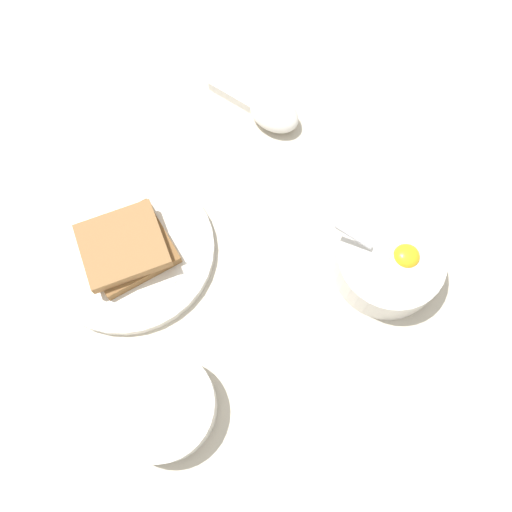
{
  "coord_description": "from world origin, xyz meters",
  "views": [
    {
      "loc": [
        -0.24,
        0.05,
        0.62
      ],
      "look_at": [
        -0.03,
        -0.05,
        0.02
      ],
      "focal_mm": 35.0,
      "sensor_mm": 36.0,
      "label": 1
    }
  ],
  "objects_px": {
    "toast_plate": "(129,250)",
    "congee_bowl": "(162,406)",
    "egg_bowl": "(389,263)",
    "soup_spoon": "(269,111)",
    "toast_sandwich": "(126,247)"
  },
  "relations": [
    {
      "from": "toast_plate",
      "to": "congee_bowl",
      "type": "height_order",
      "value": "congee_bowl"
    },
    {
      "from": "egg_bowl",
      "to": "congee_bowl",
      "type": "relative_size",
      "value": 1.09
    },
    {
      "from": "soup_spoon",
      "to": "congee_bowl",
      "type": "xyz_separation_m",
      "value": [
        -0.32,
        0.29,
        0.01
      ]
    },
    {
      "from": "egg_bowl",
      "to": "soup_spoon",
      "type": "distance_m",
      "value": 0.28
    },
    {
      "from": "toast_sandwich",
      "to": "soup_spoon",
      "type": "height_order",
      "value": "toast_sandwich"
    },
    {
      "from": "egg_bowl",
      "to": "toast_sandwich",
      "type": "relative_size",
      "value": 1.18
    },
    {
      "from": "toast_plate",
      "to": "toast_sandwich",
      "type": "bearing_deg",
      "value": 175.62
    },
    {
      "from": "toast_plate",
      "to": "toast_sandwich",
      "type": "height_order",
      "value": "toast_sandwich"
    },
    {
      "from": "soup_spoon",
      "to": "egg_bowl",
      "type": "bearing_deg",
      "value": -173.5
    },
    {
      "from": "congee_bowl",
      "to": "soup_spoon",
      "type": "bearing_deg",
      "value": -42.23
    },
    {
      "from": "toast_plate",
      "to": "egg_bowl",
      "type": "bearing_deg",
      "value": -119.73
    },
    {
      "from": "egg_bowl",
      "to": "toast_sandwich",
      "type": "distance_m",
      "value": 0.34
    },
    {
      "from": "egg_bowl",
      "to": "congee_bowl",
      "type": "bearing_deg",
      "value": 96.82
    },
    {
      "from": "soup_spoon",
      "to": "toast_sandwich",
      "type": "bearing_deg",
      "value": 114.68
    },
    {
      "from": "toast_plate",
      "to": "soup_spoon",
      "type": "height_order",
      "value": "soup_spoon"
    }
  ]
}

